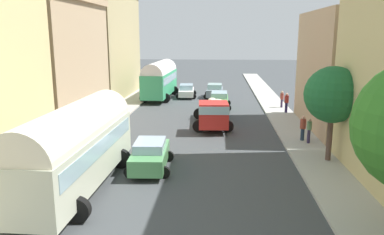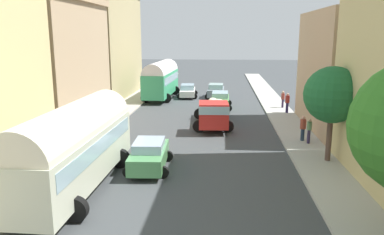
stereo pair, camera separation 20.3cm
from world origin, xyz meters
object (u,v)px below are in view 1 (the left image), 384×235
car_0 (219,100)px  pedestrian_0 (303,127)px  parked_bus_1 (160,78)px  car_3 (186,91)px  pedestrian_2 (286,102)px  pedestrian_3 (282,98)px  pedestrian_1 (309,130)px  car_2 (150,155)px  parked_bus_0 (75,144)px  car_1 (215,91)px  cargo_truck_0 (213,112)px

car_0 → pedestrian_0: bearing=-64.4°
parked_bus_1 → car_3: bearing=19.4°
pedestrian_2 → pedestrian_3: pedestrian_2 is taller
pedestrian_1 → pedestrian_3: (0.21, 12.29, -0.00)m
car_0 → pedestrian_1: 13.41m
car_2 → parked_bus_0: bearing=-134.1°
parked_bus_1 → car_0: size_ratio=2.11×
parked_bus_0 → pedestrian_2: (12.32, 17.88, -1.06)m
pedestrian_2 → pedestrian_3: size_ratio=1.09×
car_3 → pedestrian_0: 20.10m
car_1 → car_3: bearing=178.0°
pedestrian_1 → pedestrian_2: size_ratio=0.92×
car_2 → pedestrian_3: bearing=61.4°
car_2 → pedestrian_0: pedestrian_0 is taller
parked_bus_1 → pedestrian_2: (12.54, -7.68, -1.20)m
cargo_truck_0 → pedestrian_3: cargo_truck_0 is taller
car_0 → car_2: car_0 is taller
cargo_truck_0 → car_0: 7.85m
parked_bus_1 → car_0: 8.64m
car_0 → pedestrian_2: size_ratio=2.32×
cargo_truck_0 → pedestrian_1: bearing=-34.6°
car_3 → pedestrian_1: pedestrian_1 is taller
parked_bus_0 → car_1: 27.13m
parked_bus_1 → car_2: (3.03, -22.67, -1.49)m
parked_bus_0 → parked_bus_1: size_ratio=1.06×
pedestrian_1 → parked_bus_0: bearing=-146.4°
parked_bus_0 → car_3: 26.74m
parked_bus_1 → pedestrian_0: size_ratio=5.22×
pedestrian_3 → pedestrian_2: bearing=-89.6°
pedestrian_3 → pedestrian_1: bearing=-91.0°
car_1 → pedestrian_3: 8.91m
car_2 → pedestrian_3: 19.86m
pedestrian_0 → pedestrian_2: 9.18m
parked_bus_0 → pedestrian_0: (11.84, 8.71, -1.14)m
car_3 → pedestrian_2: pedestrian_2 is taller
parked_bus_0 → car_0: size_ratio=2.23×
car_0 → pedestrian_3: size_ratio=2.53×
pedestrian_0 → pedestrian_1: (0.25, -0.67, 0.00)m
car_2 → pedestrian_0: bearing=32.8°
parked_bus_1 → pedestrian_2: 14.76m
car_0 → car_1: car_0 is taller
car_2 → pedestrian_0: 10.75m
parked_bus_0 → car_2: 4.26m
cargo_truck_0 → pedestrian_3: (6.42, 8.00, -0.18)m
parked_bus_0 → car_3: parked_bus_0 is taller
car_2 → car_3: size_ratio=0.96×
cargo_truck_0 → pedestrian_3: bearing=51.2°
parked_bus_1 → cargo_truck_0: bearing=-65.3°
parked_bus_0 → car_1: parked_bus_0 is taller
pedestrian_1 → cargo_truck_0: bearing=145.4°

